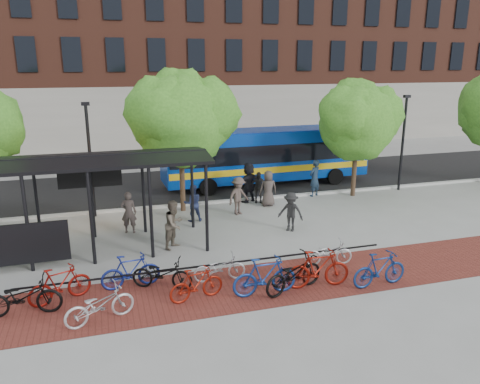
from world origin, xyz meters
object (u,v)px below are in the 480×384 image
object	(u,v)px
pedestrian_7	(315,178)
lamp_post_left	(90,157)
tree_b	(182,115)
bike_0	(22,297)
bike_6	(220,268)
lamp_post_right	(403,140)
pedestrian_6	(268,188)
pedestrian_5	(249,182)
bus_shelter	(54,173)
bike_9	(318,269)
tree_c	(359,118)
bike_4	(162,274)
pedestrian_1	(129,212)
bike_5	(196,284)
bus	(266,153)
bike_10	(329,253)
bike_1	(60,284)
pedestrian_9	(291,212)
bike_11	(380,269)
bike_8	(294,274)
pedestrian_2	(193,203)
bike_7	(265,276)
bike_2	(100,305)
pedestrian_8	(174,224)
bike_3	(131,271)
pedestrian_3	(238,196)

from	to	relation	value
pedestrian_7	lamp_post_left	bearing A→B (deg)	-26.96
tree_b	bike_0	bearing A→B (deg)	-126.04
lamp_post_left	bike_6	xyz separation A→B (m)	(3.83, -7.96, -2.30)
lamp_post_right	pedestrian_6	size ratio (longest dim) A/B	2.94
bike_6	pedestrian_5	size ratio (longest dim) A/B	0.85
bus_shelter	bike_9	bearing A→B (deg)	-33.81
tree_c	lamp_post_right	xyz separation A→B (m)	(2.91, 0.25, -1.31)
bike_4	pedestrian_1	world-z (taller)	pedestrian_1
lamp_post_right	bike_6	world-z (taller)	lamp_post_right
lamp_post_left	bike_5	distance (m)	9.70
bus	bike_10	distance (m)	11.30
bike_6	pedestrian_5	bearing A→B (deg)	-21.18
bike_5	bike_6	xyz separation A→B (m)	(0.96, 1.03, -0.06)
bike_1	pedestrian_7	world-z (taller)	pedestrian_7
lamp_post_left	pedestrian_5	world-z (taller)	lamp_post_left
tree_b	pedestrian_5	bearing A→B (deg)	7.75
bike_0	pedestrian_9	bearing A→B (deg)	-62.88
tree_c	pedestrian_1	xyz separation A→B (m)	(-11.71, -2.38, -3.18)
bike_11	bike_8	bearing A→B (deg)	77.09
bike_6	pedestrian_7	bearing A→B (deg)	-38.83
lamp_post_left	bike_4	bearing A→B (deg)	-75.90
lamp_post_right	pedestrian_1	bearing A→B (deg)	-169.79
bike_6	pedestrian_2	world-z (taller)	pedestrian_2
bus	bike_1	distance (m)	15.30
tree_c	bike_8	world-z (taller)	tree_c
bike_7	bike_2	bearing A→B (deg)	91.20
lamp_post_right	bike_5	distance (m)	16.07
pedestrian_1	pedestrian_2	xyz separation A→B (m)	(2.78, 0.69, -0.05)
bike_1	lamp_post_left	bearing A→B (deg)	-27.96
pedestrian_8	tree_b	bearing A→B (deg)	29.46
bike_11	bike_0	bearing A→B (deg)	79.73
bus	bike_3	xyz separation A→B (m)	(-8.33, -10.86, -1.26)
lamp_post_left	bus	bearing A→B (deg)	18.89
tree_c	pedestrian_6	bearing A→B (deg)	-174.26
pedestrian_7	pedestrian_8	world-z (taller)	pedestrian_7
pedestrian_3	tree_c	bearing A→B (deg)	-14.91
pedestrian_5	pedestrian_7	xyz separation A→B (m)	(3.60, 0.00, -0.03)
bus_shelter	bus	world-z (taller)	bus_shelter
bike_7	bike_10	bearing A→B (deg)	-64.22
bike_2	pedestrian_8	distance (m)	5.42
bike_3	pedestrian_9	world-z (taller)	pedestrian_9
pedestrian_3	pedestrian_5	distance (m)	2.09
pedestrian_8	pedestrian_3	bearing A→B (deg)	-2.99
bus_shelter	bike_6	size ratio (longest dim) A/B	6.30
pedestrian_7	bike_6	bearing A→B (deg)	20.70
bike_8	bus	bearing A→B (deg)	-35.10
bike_10	bus_shelter	bearing A→B (deg)	74.93
tree_b	bike_2	world-z (taller)	tree_b
lamp_post_right	bike_2	bearing A→B (deg)	-149.25
bus	bike_2	world-z (taller)	bus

